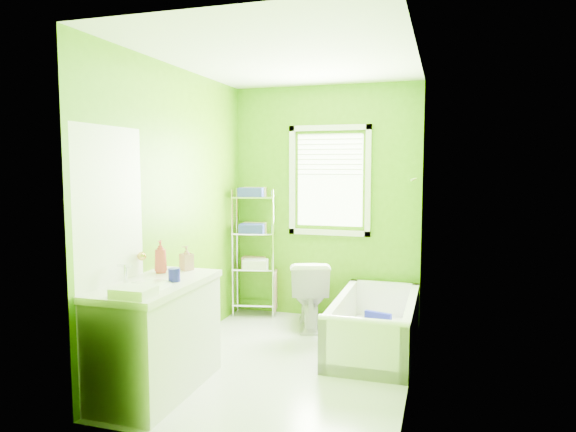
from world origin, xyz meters
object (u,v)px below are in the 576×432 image
(vanity, at_px, (157,333))
(wire_shelf_unit, at_px, (255,238))
(bathtub, at_px, (375,332))
(toilet, at_px, (309,293))

(vanity, bearing_deg, wire_shelf_unit, 90.26)
(bathtub, height_order, vanity, vanity)
(toilet, xyz_separation_m, wire_shelf_unit, (-0.72, 0.27, 0.53))
(bathtub, relative_size, toilet, 2.14)
(vanity, height_order, wire_shelf_unit, wire_shelf_unit)
(bathtub, bearing_deg, wire_shelf_unit, 153.44)
(wire_shelf_unit, bearing_deg, toilet, -20.85)
(bathtub, height_order, wire_shelf_unit, wire_shelf_unit)
(wire_shelf_unit, bearing_deg, vanity, -89.74)
(toilet, bearing_deg, bathtub, 131.90)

